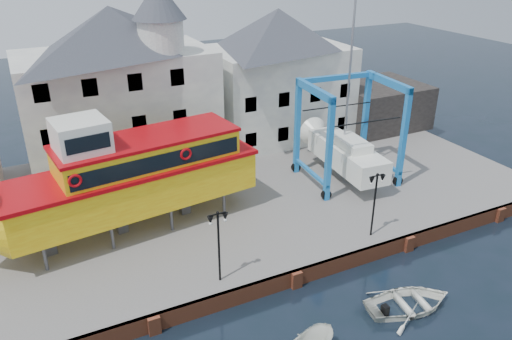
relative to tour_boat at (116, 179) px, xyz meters
name	(u,v)px	position (x,y,z in m)	size (l,w,h in m)	color
ground	(296,287)	(7.55, -8.34, -4.59)	(140.00, 140.00, 0.00)	black
hardstanding	(220,195)	(7.55, 2.66, -4.09)	(44.00, 22.00, 1.00)	slate
quay_wall	(295,278)	(7.55, -8.24, -4.09)	(44.00, 0.47, 1.00)	brown
building_white_main	(119,87)	(2.67, 10.05, 2.75)	(14.00, 8.30, 14.00)	#B8B8B8
building_white_right	(277,74)	(16.55, 10.65, 2.00)	(12.00, 8.00, 11.20)	#B8B8B8
shed_dark	(378,105)	(26.55, 8.66, -1.59)	(8.00, 7.00, 4.00)	black
lamp_post_left	(218,229)	(3.55, -7.14, -0.42)	(1.12, 0.32, 4.20)	black
lamp_post_right	(376,189)	(13.55, -7.14, -0.42)	(1.12, 0.32, 4.20)	black
tour_boat	(116,179)	(0.00, 0.00, 0.00)	(17.88, 6.31, 7.62)	#59595E
travel_lift	(341,145)	(16.84, 0.94, -1.22)	(7.08, 9.62, 14.27)	blue
motorboat_b	(408,308)	(11.94, -12.49, -4.59)	(3.36, 4.71, 0.98)	white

